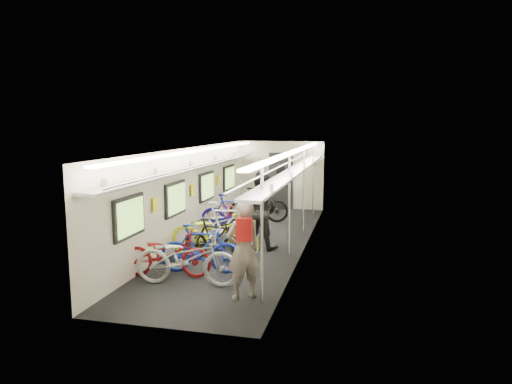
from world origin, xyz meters
The scene contains 14 objects.
train_car_shell centered at (-0.36, 0.71, 1.66)m, with size 10.00×10.00×10.00m.
bicycle_0 centered at (-0.32, -3.18, 0.52)m, with size 0.69×1.98×1.04m, color #B5B5BA.
bicycle_1 centered at (-0.31, -2.47, 0.50)m, with size 0.47×1.68×1.01m, color #1B2FA4.
bicycle_2 centered at (-0.88, -2.84, 0.47)m, with size 0.62×1.79×0.94m, color maroon.
bicycle_3 centered at (-0.31, -1.60, 0.47)m, with size 0.44×1.56×0.94m, color black.
bicycle_4 centered at (-0.40, -1.34, 0.55)m, with size 0.72×2.08×1.09m, color #F2F517.
bicycle_5 centered at (-0.44, -0.41, 0.56)m, with size 0.52×1.86×1.12m, color silver.
bicycle_6 centered at (-0.48, -0.19, 0.49)m, with size 0.65×1.87×0.98m, color silver.
bicycle_7 centered at (-0.62, 0.89, 0.55)m, with size 0.52×1.84×1.10m, color #181891.
bicycle_8 centered at (-0.68, 1.40, 0.48)m, with size 0.64×1.83×0.96m, color maroon.
bicycle_9 centered at (-0.23, 2.46, 0.55)m, with size 0.52×1.83×1.10m, color black.
passenger_near centered at (0.88, -3.60, 0.86)m, with size 0.63×0.41×1.73m, color gray.
passenger_mid centered at (0.46, -0.35, 0.94)m, with size 0.91×0.71×1.87m, color black.
backpack centered at (0.96, -3.84, 1.28)m, with size 0.26×0.14×0.38m, color #A81310.
Camera 1 is at (2.82, -10.88, 2.98)m, focal length 32.00 mm.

